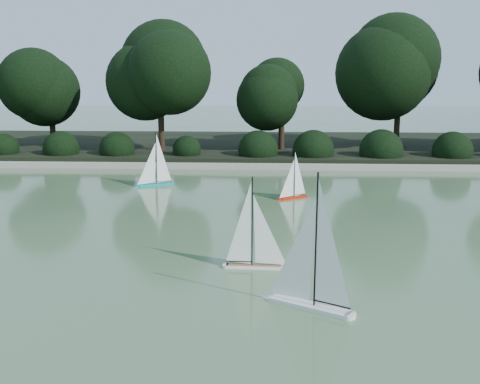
% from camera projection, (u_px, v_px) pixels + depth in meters
% --- Properties ---
extents(ground, '(80.00, 80.00, 0.00)m').
position_uv_depth(ground, '(231.00, 264.00, 9.37)').
color(ground, '#3A5332').
rests_on(ground, ground).
extents(pond_coping, '(40.00, 0.35, 0.18)m').
position_uv_depth(pond_coping, '(250.00, 166.00, 18.16)').
color(pond_coping, gray).
rests_on(pond_coping, ground).
extents(far_bank, '(40.00, 8.00, 0.30)m').
position_uv_depth(far_bank, '(253.00, 147.00, 22.06)').
color(far_bank, black).
rests_on(far_bank, ground).
extents(tree_line, '(26.31, 3.93, 4.39)m').
position_uv_depth(tree_line, '(289.00, 79.00, 19.97)').
color(tree_line, black).
rests_on(tree_line, ground).
extents(shrub_hedge, '(29.10, 1.10, 1.10)m').
position_uv_depth(shrub_hedge, '(250.00, 150.00, 18.96)').
color(shrub_hedge, black).
rests_on(shrub_hedge, ground).
extents(sailboat_white_a, '(1.26, 0.86, 1.87)m').
position_uv_depth(sailboat_white_a, '(303.00, 285.00, 7.63)').
color(sailboat_white_a, silver).
rests_on(sailboat_white_a, ground).
extents(sailboat_white_b, '(1.10, 0.23, 1.50)m').
position_uv_depth(sailboat_white_b, '(260.00, 254.00, 9.11)').
color(sailboat_white_b, white).
rests_on(sailboat_white_b, ground).
extents(sailboat_orange, '(0.80, 0.60, 1.22)m').
position_uv_depth(sailboat_orange, '(291.00, 191.00, 13.98)').
color(sailboat_orange, red).
rests_on(sailboat_orange, ground).
extents(sailboat_teal, '(1.02, 0.64, 1.49)m').
position_uv_depth(sailboat_teal, '(152.00, 177.00, 15.52)').
color(sailboat_teal, '#089897').
rests_on(sailboat_teal, ground).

